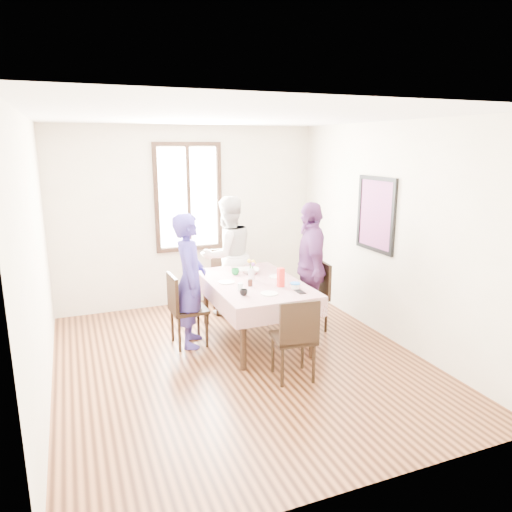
% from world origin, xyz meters
% --- Properties ---
extents(ground, '(4.50, 4.50, 0.00)m').
position_xyz_m(ground, '(0.00, 0.00, 0.00)').
color(ground, black).
rests_on(ground, ground).
extents(back_wall, '(4.00, 0.00, 4.00)m').
position_xyz_m(back_wall, '(0.00, 2.25, 1.35)').
color(back_wall, beige).
rests_on(back_wall, ground).
extents(right_wall, '(0.00, 4.50, 4.50)m').
position_xyz_m(right_wall, '(2.00, 0.00, 1.35)').
color(right_wall, beige).
rests_on(right_wall, ground).
extents(window_frame, '(1.02, 0.06, 1.62)m').
position_xyz_m(window_frame, '(0.00, 2.23, 1.65)').
color(window_frame, black).
rests_on(window_frame, back_wall).
extents(window_pane, '(0.90, 0.02, 1.50)m').
position_xyz_m(window_pane, '(0.00, 2.24, 1.65)').
color(window_pane, white).
rests_on(window_pane, back_wall).
extents(art_poster, '(0.04, 0.76, 0.96)m').
position_xyz_m(art_poster, '(1.98, 0.30, 1.55)').
color(art_poster, red).
rests_on(art_poster, right_wall).
extents(dining_table, '(0.97, 1.60, 0.75)m').
position_xyz_m(dining_table, '(0.39, 0.53, 0.38)').
color(dining_table, black).
rests_on(dining_table, ground).
extents(tablecloth, '(1.09, 1.72, 0.01)m').
position_xyz_m(tablecloth, '(0.39, 0.53, 0.76)').
color(tablecloth, '#500009').
rests_on(tablecloth, dining_table).
extents(chair_left, '(0.44, 0.44, 0.91)m').
position_xyz_m(chair_left, '(-0.42, 0.68, 0.46)').
color(chair_left, black).
rests_on(chair_left, ground).
extents(chair_right, '(0.46, 0.46, 0.91)m').
position_xyz_m(chair_right, '(1.20, 0.58, 0.46)').
color(chair_right, black).
rests_on(chair_right, ground).
extents(chair_far, '(0.48, 0.48, 0.91)m').
position_xyz_m(chair_far, '(0.39, 1.63, 0.46)').
color(chair_far, black).
rests_on(chair_far, ground).
extents(chair_near, '(0.47, 0.47, 0.91)m').
position_xyz_m(chair_near, '(0.39, -0.57, 0.46)').
color(chair_near, black).
rests_on(chair_near, ground).
extents(person_left, '(0.55, 0.69, 1.64)m').
position_xyz_m(person_left, '(-0.40, 0.68, 0.82)').
color(person_left, navy).
rests_on(person_left, ground).
extents(person_far, '(0.95, 0.81, 1.72)m').
position_xyz_m(person_far, '(0.39, 1.61, 0.86)').
color(person_far, beige).
rests_on(person_far, ground).
extents(person_right, '(0.74, 1.09, 1.72)m').
position_xyz_m(person_right, '(1.18, 0.58, 0.86)').
color(person_right, '#5E2F66').
rests_on(person_right, ground).
extents(mug_black, '(0.09, 0.09, 0.07)m').
position_xyz_m(mug_black, '(0.07, 0.06, 0.80)').
color(mug_black, black).
rests_on(mug_black, tablecloth).
extents(mug_flag, '(0.13, 0.13, 0.08)m').
position_xyz_m(mug_flag, '(0.71, 0.42, 0.80)').
color(mug_flag, red).
rests_on(mug_flag, tablecloth).
extents(mug_green, '(0.14, 0.14, 0.08)m').
position_xyz_m(mug_green, '(0.28, 0.92, 0.80)').
color(mug_green, '#0C7226').
rests_on(mug_green, tablecloth).
extents(serving_bowl, '(0.31, 0.31, 0.06)m').
position_xyz_m(serving_bowl, '(0.49, 0.92, 0.79)').
color(serving_bowl, white).
rests_on(serving_bowl, tablecloth).
extents(juice_carton, '(0.07, 0.07, 0.23)m').
position_xyz_m(juice_carton, '(0.61, 0.22, 0.88)').
color(juice_carton, red).
rests_on(juice_carton, tablecloth).
extents(butter_tub, '(0.11, 0.11, 0.05)m').
position_xyz_m(butter_tub, '(0.74, 0.10, 0.79)').
color(butter_tub, white).
rests_on(butter_tub, tablecloth).
extents(jam_jar, '(0.06, 0.06, 0.08)m').
position_xyz_m(jam_jar, '(0.27, 0.38, 0.80)').
color(jam_jar, black).
rests_on(jam_jar, tablecloth).
extents(drinking_glass, '(0.06, 0.06, 0.09)m').
position_xyz_m(drinking_glass, '(0.10, 0.25, 0.81)').
color(drinking_glass, silver).
rests_on(drinking_glass, tablecloth).
extents(smartphone, '(0.08, 0.16, 0.01)m').
position_xyz_m(smartphone, '(0.72, -0.06, 0.77)').
color(smartphone, black).
rests_on(smartphone, tablecloth).
extents(flower_vase, '(0.08, 0.08, 0.15)m').
position_xyz_m(flower_vase, '(0.38, 0.61, 0.84)').
color(flower_vase, silver).
rests_on(flower_vase, tablecloth).
extents(plate_left, '(0.20, 0.20, 0.01)m').
position_xyz_m(plate_left, '(0.06, 0.62, 0.77)').
color(plate_left, white).
rests_on(plate_left, tablecloth).
extents(plate_right, '(0.20, 0.20, 0.01)m').
position_xyz_m(plate_right, '(0.73, 0.61, 0.77)').
color(plate_right, white).
rests_on(plate_right, tablecloth).
extents(plate_far, '(0.20, 0.20, 0.01)m').
position_xyz_m(plate_far, '(0.41, 1.14, 0.77)').
color(plate_far, white).
rests_on(plate_far, tablecloth).
extents(plate_near, '(0.20, 0.20, 0.01)m').
position_xyz_m(plate_near, '(0.36, 0.01, 0.77)').
color(plate_near, white).
rests_on(plate_near, tablecloth).
extents(butter_lid, '(0.12, 0.12, 0.01)m').
position_xyz_m(butter_lid, '(0.74, 0.10, 0.82)').
color(butter_lid, blue).
rests_on(butter_lid, butter_tub).
extents(flower_bunch, '(0.09, 0.09, 0.10)m').
position_xyz_m(flower_bunch, '(0.38, 0.61, 0.96)').
color(flower_bunch, yellow).
rests_on(flower_bunch, flower_vase).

